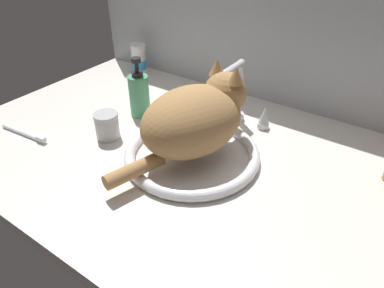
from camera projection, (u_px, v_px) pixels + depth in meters
countertop at (174, 154)px, 86.04cm from camera, size 113.11×73.36×3.00cm
backsplash_wall at (251, 31)px, 100.06cm from camera, size 113.11×2.40×44.94cm
sink_basin at (192, 154)px, 81.50cm from camera, size 31.73×31.73×2.61cm
faucet at (237, 98)px, 92.68cm from camera, size 19.20×11.17×17.45cm
cat at (198, 117)px, 77.09cm from camera, size 24.05×36.75×18.43cm
metal_jar at (107, 126)px, 87.69cm from camera, size 6.11×6.11×6.85cm
soap_pump_bottle at (139, 94)px, 96.06cm from camera, size 5.57×5.57×16.71cm
pill_bottle at (139, 60)px, 121.24cm from camera, size 5.15×5.15×10.59cm
toothbrush at (25, 134)px, 89.75cm from camera, size 15.93×2.47×1.70cm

